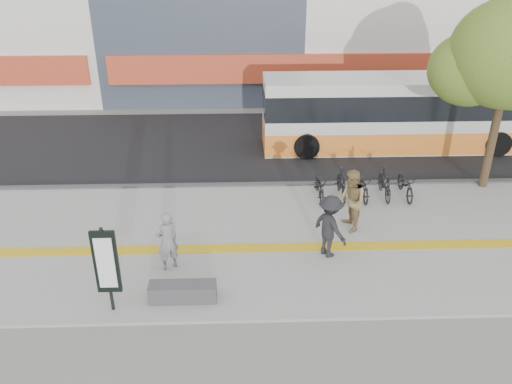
{
  "coord_description": "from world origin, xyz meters",
  "views": [
    {
      "loc": [
        -1.19,
        -11.17,
        7.97
      ],
      "look_at": [
        -0.75,
        2.0,
        1.32
      ],
      "focal_mm": 36.37,
      "sensor_mm": 36.0,
      "label": 1
    }
  ],
  "objects_px": {
    "bus": "(398,115)",
    "pedestrian_dark": "(330,226)",
    "street_tree": "(508,56)",
    "seated_woman": "(167,241)",
    "bench": "(183,292)",
    "pedestrian_tan": "(351,201)",
    "signboard": "(106,263)"
  },
  "relations": [
    {
      "from": "street_tree",
      "to": "bus",
      "type": "distance_m",
      "value": 5.23
    },
    {
      "from": "bench",
      "to": "signboard",
      "type": "relative_size",
      "value": 0.73
    },
    {
      "from": "signboard",
      "to": "street_tree",
      "type": "relative_size",
      "value": 0.35
    },
    {
      "from": "bench",
      "to": "pedestrian_tan",
      "type": "height_order",
      "value": "pedestrian_tan"
    },
    {
      "from": "pedestrian_tan",
      "to": "pedestrian_dark",
      "type": "distance_m",
      "value": 1.56
    },
    {
      "from": "bench",
      "to": "signboard",
      "type": "xyz_separation_m",
      "value": [
        -1.6,
        -0.31,
        1.06
      ]
    },
    {
      "from": "street_tree",
      "to": "seated_woman",
      "type": "relative_size",
      "value": 3.84
    },
    {
      "from": "pedestrian_tan",
      "to": "street_tree",
      "type": "bearing_deg",
      "value": 110.15
    },
    {
      "from": "bus",
      "to": "pedestrian_tan",
      "type": "bearing_deg",
      "value": -115.58
    },
    {
      "from": "street_tree",
      "to": "bus",
      "type": "xyz_separation_m",
      "value": [
        -2.04,
        3.68,
        -3.11
      ]
    },
    {
      "from": "signboard",
      "to": "pedestrian_tan",
      "type": "height_order",
      "value": "signboard"
    },
    {
      "from": "street_tree",
      "to": "seated_woman",
      "type": "height_order",
      "value": "street_tree"
    },
    {
      "from": "seated_woman",
      "to": "pedestrian_tan",
      "type": "relative_size",
      "value": 0.88
    },
    {
      "from": "bench",
      "to": "bus",
      "type": "bearing_deg",
      "value": 51.43
    },
    {
      "from": "pedestrian_dark",
      "to": "pedestrian_tan",
      "type": "bearing_deg",
      "value": -65.2
    },
    {
      "from": "signboard",
      "to": "seated_woman",
      "type": "xyz_separation_m",
      "value": [
        1.12,
        1.65,
        -0.47
      ]
    },
    {
      "from": "bench",
      "to": "pedestrian_dark",
      "type": "relative_size",
      "value": 0.91
    },
    {
      "from": "street_tree",
      "to": "pedestrian_tan",
      "type": "bearing_deg",
      "value": -150.96
    },
    {
      "from": "bench",
      "to": "pedestrian_dark",
      "type": "xyz_separation_m",
      "value": [
        3.77,
        1.82,
        0.66
      ]
    },
    {
      "from": "signboard",
      "to": "street_tree",
      "type": "xyz_separation_m",
      "value": [
        11.38,
        6.33,
        3.15
      ]
    },
    {
      "from": "signboard",
      "to": "bench",
      "type": "bearing_deg",
      "value": 10.81
    },
    {
      "from": "bus",
      "to": "seated_woman",
      "type": "bearing_deg",
      "value": -134.53
    },
    {
      "from": "bus",
      "to": "seated_woman",
      "type": "height_order",
      "value": "bus"
    },
    {
      "from": "street_tree",
      "to": "pedestrian_tan",
      "type": "relative_size",
      "value": 3.38
    },
    {
      "from": "signboard",
      "to": "seated_woman",
      "type": "bearing_deg",
      "value": 55.92
    },
    {
      "from": "signboard",
      "to": "pedestrian_dark",
      "type": "bearing_deg",
      "value": 21.57
    },
    {
      "from": "bus",
      "to": "pedestrian_dark",
      "type": "distance_m",
      "value": 8.83
    },
    {
      "from": "pedestrian_dark",
      "to": "bench",
      "type": "bearing_deg",
      "value": 82.45
    },
    {
      "from": "street_tree",
      "to": "pedestrian_dark",
      "type": "relative_size",
      "value": 3.57
    },
    {
      "from": "seated_woman",
      "to": "bench",
      "type": "bearing_deg",
      "value": 77.68
    },
    {
      "from": "bus",
      "to": "pedestrian_tan",
      "type": "height_order",
      "value": "bus"
    },
    {
      "from": "bus",
      "to": "pedestrian_dark",
      "type": "height_order",
      "value": "bus"
    }
  ]
}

